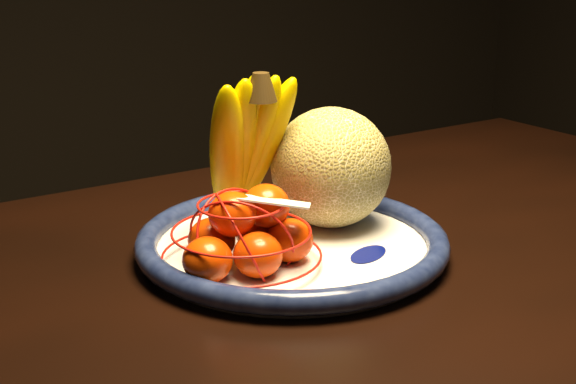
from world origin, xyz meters
name	(u,v)px	position (x,y,z in m)	size (l,w,h in m)	color
dining_table	(311,368)	(-0.12, 0.07, 0.69)	(1.63, 1.09, 0.77)	black
fruit_bowl	(292,243)	(-0.09, 0.17, 0.78)	(0.34, 0.34, 0.03)	white
cantaloupe	(331,167)	(-0.02, 0.21, 0.85)	(0.14, 0.14, 0.14)	olive
banana_bunch	(243,145)	(-0.12, 0.23, 0.88)	(0.13, 0.13, 0.20)	#E1BC00
mandarin_bag	(245,236)	(-0.16, 0.14, 0.81)	(0.17, 0.17, 0.10)	#F54C09
price_tag	(274,202)	(-0.13, 0.12, 0.85)	(0.07, 0.03, 0.00)	white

